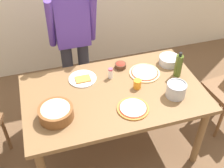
{
  "coord_description": "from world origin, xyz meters",
  "views": [
    {
      "loc": [
        -0.56,
        -1.79,
        2.44
      ],
      "look_at": [
        0.0,
        0.05,
        0.81
      ],
      "focal_mm": 45.56,
      "sensor_mm": 36.0,
      "label": 1
    }
  ],
  "objects_px": {
    "popcorn_bowl": "(56,112)",
    "salt_shaker": "(111,73)",
    "pizza_raw_on_board": "(145,73)",
    "mixing_bowl_steel": "(169,60)",
    "olive_oil_bottle": "(178,66)",
    "plate_with_slice": "(83,79)",
    "small_sauce_bowl": "(120,65)",
    "person_cook": "(73,36)",
    "pizza_cooked_on_tray": "(133,108)",
    "steel_pot": "(176,90)",
    "cup_orange": "(137,84)",
    "dining_table": "(114,99)"
  },
  "relations": [
    {
      "from": "pizza_raw_on_board",
      "to": "mixing_bowl_steel",
      "type": "xyz_separation_m",
      "value": [
        0.29,
        0.08,
        0.03
      ]
    },
    {
      "from": "mixing_bowl_steel",
      "to": "small_sauce_bowl",
      "type": "bearing_deg",
      "value": 170.85
    },
    {
      "from": "popcorn_bowl",
      "to": "olive_oil_bottle",
      "type": "relative_size",
      "value": 1.09
    },
    {
      "from": "person_cook",
      "to": "cup_orange",
      "type": "relative_size",
      "value": 19.06
    },
    {
      "from": "mixing_bowl_steel",
      "to": "pizza_raw_on_board",
      "type": "bearing_deg",
      "value": -164.37
    },
    {
      "from": "person_cook",
      "to": "steel_pot",
      "type": "distance_m",
      "value": 1.19
    },
    {
      "from": "pizza_cooked_on_tray",
      "to": "popcorn_bowl",
      "type": "height_order",
      "value": "popcorn_bowl"
    },
    {
      "from": "dining_table",
      "to": "popcorn_bowl",
      "type": "relative_size",
      "value": 5.71
    },
    {
      "from": "dining_table",
      "to": "plate_with_slice",
      "type": "distance_m",
      "value": 0.35
    },
    {
      "from": "plate_with_slice",
      "to": "salt_shaker",
      "type": "distance_m",
      "value": 0.27
    },
    {
      "from": "dining_table",
      "to": "pizza_raw_on_board",
      "type": "xyz_separation_m",
      "value": [
        0.36,
        0.17,
        0.1
      ]
    },
    {
      "from": "plate_with_slice",
      "to": "steel_pot",
      "type": "relative_size",
      "value": 1.5
    },
    {
      "from": "dining_table",
      "to": "small_sauce_bowl",
      "type": "xyz_separation_m",
      "value": [
        0.17,
        0.32,
        0.12
      ]
    },
    {
      "from": "person_cook",
      "to": "pizza_raw_on_board",
      "type": "bearing_deg",
      "value": -46.22
    },
    {
      "from": "person_cook",
      "to": "salt_shaker",
      "type": "relative_size",
      "value": 15.28
    },
    {
      "from": "dining_table",
      "to": "small_sauce_bowl",
      "type": "bearing_deg",
      "value": 62.39
    },
    {
      "from": "cup_orange",
      "to": "salt_shaker",
      "type": "bearing_deg",
      "value": 132.24
    },
    {
      "from": "cup_orange",
      "to": "salt_shaker",
      "type": "height_order",
      "value": "salt_shaker"
    },
    {
      "from": "cup_orange",
      "to": "dining_table",
      "type": "bearing_deg",
      "value": 178.03
    },
    {
      "from": "pizza_raw_on_board",
      "to": "popcorn_bowl",
      "type": "xyz_separation_m",
      "value": [
        -0.89,
        -0.33,
        0.05
      ]
    },
    {
      "from": "pizza_raw_on_board",
      "to": "mixing_bowl_steel",
      "type": "distance_m",
      "value": 0.3
    },
    {
      "from": "pizza_cooked_on_tray",
      "to": "small_sauce_bowl",
      "type": "relative_size",
      "value": 2.44
    },
    {
      "from": "olive_oil_bottle",
      "to": "cup_orange",
      "type": "height_order",
      "value": "olive_oil_bottle"
    },
    {
      "from": "person_cook",
      "to": "plate_with_slice",
      "type": "bearing_deg",
      "value": -92.3
    },
    {
      "from": "dining_table",
      "to": "olive_oil_bottle",
      "type": "height_order",
      "value": "olive_oil_bottle"
    },
    {
      "from": "dining_table",
      "to": "cup_orange",
      "type": "height_order",
      "value": "cup_orange"
    },
    {
      "from": "person_cook",
      "to": "olive_oil_bottle",
      "type": "bearing_deg",
      "value": -39.56
    },
    {
      "from": "dining_table",
      "to": "mixing_bowl_steel",
      "type": "distance_m",
      "value": 0.71
    },
    {
      "from": "popcorn_bowl",
      "to": "salt_shaker",
      "type": "relative_size",
      "value": 2.64
    },
    {
      "from": "pizza_raw_on_board",
      "to": "salt_shaker",
      "type": "xyz_separation_m",
      "value": [
        -0.33,
        0.03,
        0.04
      ]
    },
    {
      "from": "small_sauce_bowl",
      "to": "cup_orange",
      "type": "distance_m",
      "value": 0.34
    },
    {
      "from": "steel_pot",
      "to": "salt_shaker",
      "type": "distance_m",
      "value": 0.62
    },
    {
      "from": "pizza_raw_on_board",
      "to": "small_sauce_bowl",
      "type": "relative_size",
      "value": 2.67
    },
    {
      "from": "person_cook",
      "to": "pizza_cooked_on_tray",
      "type": "height_order",
      "value": "person_cook"
    },
    {
      "from": "pizza_raw_on_board",
      "to": "small_sauce_bowl",
      "type": "bearing_deg",
      "value": 140.29
    },
    {
      "from": "popcorn_bowl",
      "to": "salt_shaker",
      "type": "xyz_separation_m",
      "value": [
        0.56,
        0.36,
        -0.01
      ]
    },
    {
      "from": "dining_table",
      "to": "steel_pot",
      "type": "height_order",
      "value": "steel_pot"
    },
    {
      "from": "dining_table",
      "to": "pizza_cooked_on_tray",
      "type": "xyz_separation_m",
      "value": [
        0.09,
        -0.25,
        0.1
      ]
    },
    {
      "from": "person_cook",
      "to": "mixing_bowl_steel",
      "type": "xyz_separation_m",
      "value": [
        0.86,
        -0.51,
        -0.14
      ]
    },
    {
      "from": "pizza_raw_on_board",
      "to": "pizza_cooked_on_tray",
      "type": "xyz_separation_m",
      "value": [
        -0.27,
        -0.42,
        -0.0
      ]
    },
    {
      "from": "person_cook",
      "to": "salt_shaker",
      "type": "height_order",
      "value": "person_cook"
    },
    {
      "from": "pizza_cooked_on_tray",
      "to": "olive_oil_bottle",
      "type": "height_order",
      "value": "olive_oil_bottle"
    },
    {
      "from": "mixing_bowl_steel",
      "to": "steel_pot",
      "type": "relative_size",
      "value": 1.15
    },
    {
      "from": "popcorn_bowl",
      "to": "mixing_bowl_steel",
      "type": "bearing_deg",
      "value": 19.08
    },
    {
      "from": "pizza_raw_on_board",
      "to": "plate_with_slice",
      "type": "height_order",
      "value": "plate_with_slice"
    },
    {
      "from": "plate_with_slice",
      "to": "small_sauce_bowl",
      "type": "height_order",
      "value": "small_sauce_bowl"
    },
    {
      "from": "mixing_bowl_steel",
      "to": "plate_with_slice",
      "type": "bearing_deg",
      "value": 179.81
    },
    {
      "from": "steel_pot",
      "to": "pizza_cooked_on_tray",
      "type": "bearing_deg",
      "value": -172.86
    },
    {
      "from": "dining_table",
      "to": "person_cook",
      "type": "xyz_separation_m",
      "value": [
        -0.21,
        0.76,
        0.27
      ]
    },
    {
      "from": "plate_with_slice",
      "to": "small_sauce_bowl",
      "type": "distance_m",
      "value": 0.4
    }
  ]
}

